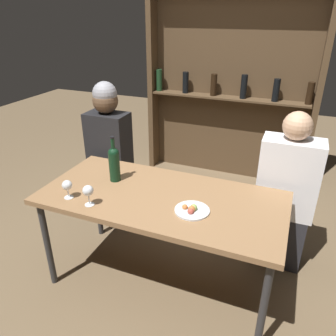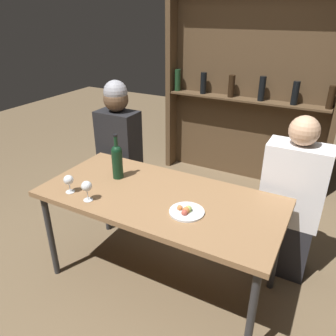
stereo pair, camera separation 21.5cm
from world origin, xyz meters
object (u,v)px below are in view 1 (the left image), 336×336
at_px(wine_glass_1, 67,186).
at_px(wine_bottle, 114,162).
at_px(wine_glass_0, 88,191).
at_px(food_plate_0, 192,210).
at_px(seated_person_left, 110,157).
at_px(seated_person_right, 285,198).

bearing_deg(wine_glass_1, wine_bottle, 64.49).
relative_size(wine_bottle, wine_glass_0, 2.42).
bearing_deg(food_plate_0, wine_bottle, 164.05).
bearing_deg(wine_bottle, wine_glass_1, -115.51).
height_order(wine_glass_0, food_plate_0, wine_glass_0).
height_order(wine_glass_0, seated_person_left, seated_person_left).
relative_size(wine_bottle, seated_person_left, 0.25).
bearing_deg(wine_bottle, wine_glass_0, -86.85).
relative_size(food_plate_0, seated_person_right, 0.17).
xyz_separation_m(food_plate_0, seated_person_left, (-0.97, 0.65, -0.09)).
relative_size(wine_glass_1, food_plate_0, 0.59).
xyz_separation_m(wine_bottle, food_plate_0, (0.63, -0.18, -0.13)).
bearing_deg(wine_glass_1, wine_glass_0, -7.39).
relative_size(seated_person_left, seated_person_right, 1.07).
distance_m(wine_glass_0, seated_person_right, 1.41).
height_order(food_plate_0, seated_person_right, seated_person_right).
bearing_deg(seated_person_left, seated_person_right, 0.00).
bearing_deg(seated_person_right, wine_glass_1, -148.30).
relative_size(wine_bottle, food_plate_0, 1.55).
relative_size(wine_bottle, wine_glass_1, 2.64).
xyz_separation_m(wine_bottle, seated_person_left, (-0.34, 0.47, -0.22)).
relative_size(wine_glass_1, seated_person_right, 0.10).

